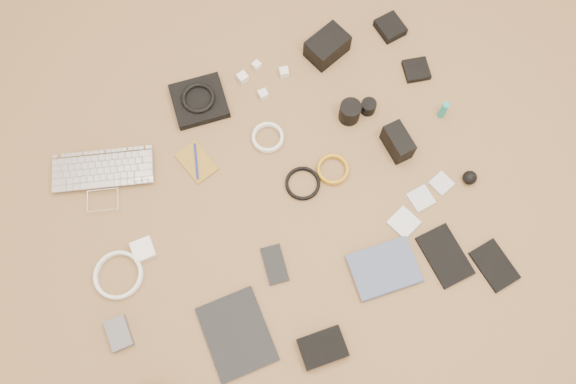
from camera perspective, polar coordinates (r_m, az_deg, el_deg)
name	(u,v)px	position (r m, az deg, el deg)	size (l,w,h in m)	color
laptop	(104,184)	(1.96, -18.23, 0.81)	(0.34, 0.23, 0.03)	silver
headphone_pouch	(199,101)	(2.01, -9.00, 9.11)	(0.18, 0.17, 0.03)	black
headphones	(198,98)	(1.99, -9.10, 9.42)	(0.12, 0.12, 0.01)	black
charger_a	(257,65)	(2.06, -3.19, 12.72)	(0.03, 0.03, 0.02)	white
charger_b	(243,78)	(2.04, -4.62, 11.51)	(0.03, 0.03, 0.03)	white
charger_c	(284,72)	(2.04, -0.40, 12.06)	(0.03, 0.03, 0.03)	white
charger_d	(263,94)	(2.00, -2.54, 9.88)	(0.03, 0.03, 0.03)	white
dslr_camera	(327,46)	(2.07, 4.00, 14.54)	(0.14, 0.10, 0.08)	black
lens_pouch	(390,27)	(2.17, 10.34, 16.13)	(0.09, 0.10, 0.03)	black
notebook_olive	(197,162)	(1.93, -9.27, 3.02)	(0.09, 0.14, 0.01)	olive
pen_blue	(196,161)	(1.92, -9.30, 3.11)	(0.01, 0.01, 0.13)	#12239A
cable_white_a	(268,138)	(1.93, -2.06, 5.49)	(0.11, 0.11, 0.01)	white
lens_a	(350,112)	(1.95, 6.30, 8.09)	(0.07, 0.07, 0.08)	black
lens_b	(368,107)	(1.98, 8.15, 8.57)	(0.05, 0.05, 0.05)	black
card_reader	(416,70)	(2.10, 12.91, 12.00)	(0.09, 0.09, 0.02)	black
power_brick	(143,250)	(1.86, -14.48, -5.71)	(0.07, 0.07, 0.03)	white
cable_white_b	(119,275)	(1.87, -16.80, -8.11)	(0.16, 0.16, 0.01)	white
cable_black	(303,184)	(1.87, 1.50, 0.82)	(0.12, 0.12, 0.01)	black
cable_yellow	(333,170)	(1.90, 4.56, 2.24)	(0.11, 0.11, 0.01)	#C38A17
flash	(398,142)	(1.92, 11.08, 4.98)	(0.06, 0.12, 0.09)	black
lens_cleaner	(443,110)	(2.01, 15.50, 8.02)	(0.02, 0.02, 0.08)	teal
battery_charger	(119,333)	(1.84, -16.78, -13.58)	(0.06, 0.10, 0.03)	#5A595F
tablet	(237,334)	(1.78, -5.21, -14.17)	(0.19, 0.24, 0.01)	black
phone	(275,264)	(1.80, -1.36, -7.37)	(0.06, 0.12, 0.01)	black
filter_case_left	(404,223)	(1.87, 11.68, -3.05)	(0.08, 0.08, 0.01)	silver
filter_case_mid	(421,198)	(1.91, 13.36, -0.64)	(0.07, 0.07, 0.01)	silver
filter_case_right	(441,183)	(1.94, 15.32, 0.86)	(0.06, 0.06, 0.01)	silver
air_blower	(470,178)	(1.96, 17.98, 1.40)	(0.05, 0.05, 0.05)	black
drive_case	(323,348)	(1.76, 3.54, -15.51)	(0.14, 0.10, 0.03)	black
paperback	(393,292)	(1.81, 10.63, -9.95)	(0.15, 0.21, 0.02)	#445374
notebook_black_a	(445,256)	(1.88, 15.66, -6.25)	(0.11, 0.18, 0.01)	black
notebook_black_b	(494,265)	(1.92, 20.23, -7.01)	(0.10, 0.15, 0.01)	black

